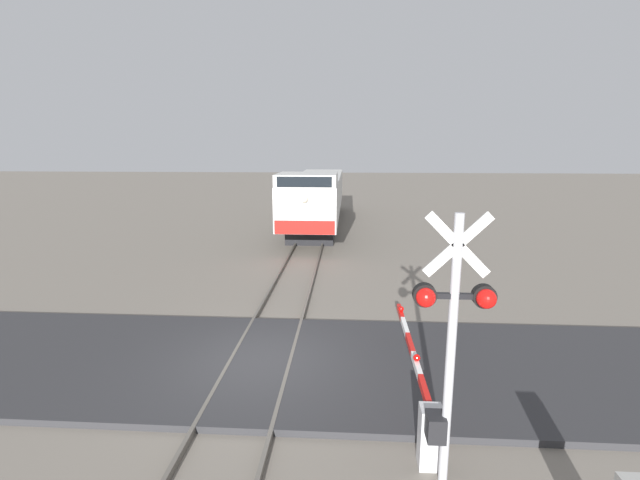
{
  "coord_description": "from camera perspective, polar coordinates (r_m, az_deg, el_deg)",
  "views": [
    {
      "loc": [
        2.07,
        -9.74,
        5.16
      ],
      "look_at": [
        1.08,
        5.56,
        1.93
      ],
      "focal_mm": 25.08,
      "sensor_mm": 36.0,
      "label": 1
    }
  ],
  "objects": [
    {
      "name": "ground_plane",
      "position": [
        11.22,
        -7.63,
        -15.62
      ],
      "size": [
        160.0,
        160.0,
        0.0
      ],
      "primitive_type": "plane",
      "color": "slate"
    },
    {
      "name": "rail_track_left",
      "position": [
        11.34,
        -11.32,
        -15.01
      ],
      "size": [
        0.08,
        80.0,
        0.15
      ],
      "primitive_type": "cube",
      "color": "#59544C",
      "rests_on": "ground_plane"
    },
    {
      "name": "rail_track_right",
      "position": [
        11.07,
        -3.86,
        -15.48
      ],
      "size": [
        0.08,
        80.0,
        0.15
      ],
      "primitive_type": "cube",
      "color": "#59544C",
      "rests_on": "ground_plane"
    },
    {
      "name": "locomotive",
      "position": [
        29.17,
        -0.39,
        5.67
      ],
      "size": [
        3.01,
        17.32,
        3.84
      ],
      "color": "black",
      "rests_on": "ground_plane"
    },
    {
      "name": "crossing_signal",
      "position": [
        6.82,
        16.62,
        -9.9
      ],
      "size": [
        1.18,
        0.33,
        4.29
      ],
      "color": "#ADADB2",
      "rests_on": "ground_plane"
    },
    {
      "name": "road_surface",
      "position": [
        11.18,
        -7.64,
        -15.29
      ],
      "size": [
        36.0,
        5.26,
        0.14
      ],
      "primitive_type": "cube",
      "color": "#2D2D30",
      "rests_on": "ground_plane"
    },
    {
      "name": "crossing_gate",
      "position": [
        8.6,
        13.1,
        -19.53
      ],
      "size": [
        0.36,
        5.44,
        1.16
      ],
      "color": "silver",
      "rests_on": "ground_plane"
    }
  ]
}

